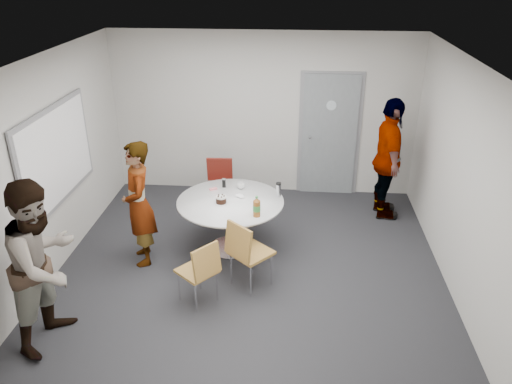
# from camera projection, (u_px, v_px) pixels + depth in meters

# --- Properties ---
(floor) EXTENTS (5.00, 5.00, 0.00)m
(floor) POSITION_uv_depth(u_px,v_px,m) (250.00, 269.00, 6.57)
(floor) COLOR #242428
(floor) RESTS_ON ground
(ceiling) EXTENTS (5.00, 5.00, 0.00)m
(ceiling) POSITION_uv_depth(u_px,v_px,m) (248.00, 61.00, 5.40)
(ceiling) COLOR silver
(ceiling) RESTS_ON wall_back
(wall_back) EXTENTS (5.00, 0.00, 5.00)m
(wall_back) POSITION_uv_depth(u_px,v_px,m) (263.00, 115.00, 8.23)
(wall_back) COLOR #BBB8B2
(wall_back) RESTS_ON floor
(wall_left) EXTENTS (0.00, 5.00, 5.00)m
(wall_left) POSITION_uv_depth(u_px,v_px,m) (48.00, 168.00, 6.17)
(wall_left) COLOR #BBB8B2
(wall_left) RESTS_ON floor
(wall_right) EXTENTS (0.00, 5.00, 5.00)m
(wall_right) POSITION_uv_depth(u_px,v_px,m) (463.00, 182.00, 5.80)
(wall_right) COLOR #BBB8B2
(wall_right) RESTS_ON floor
(wall_front) EXTENTS (5.00, 0.00, 5.00)m
(wall_front) POSITION_uv_depth(u_px,v_px,m) (217.00, 308.00, 3.74)
(wall_front) COLOR #BBB8B2
(wall_front) RESTS_ON floor
(door) EXTENTS (1.02, 0.17, 2.12)m
(door) POSITION_uv_depth(u_px,v_px,m) (329.00, 135.00, 8.27)
(door) COLOR slate
(door) RESTS_ON wall_back
(whiteboard) EXTENTS (0.04, 1.90, 1.25)m
(whiteboard) POSITION_uv_depth(u_px,v_px,m) (57.00, 155.00, 6.30)
(whiteboard) COLOR gray
(whiteboard) RESTS_ON wall_left
(table) EXTENTS (1.44, 1.44, 1.03)m
(table) POSITION_uv_depth(u_px,v_px,m) (232.00, 208.00, 6.75)
(table) COLOR white
(table) RESTS_ON floor
(chair_near_left) EXTENTS (0.57, 0.57, 0.82)m
(chair_near_left) POSITION_uv_depth(u_px,v_px,m) (201.00, 268.00, 5.71)
(chair_near_left) COLOR olive
(chair_near_left) RESTS_ON floor
(chair_near_right) EXTENTS (0.63, 0.64, 0.91)m
(chair_near_right) POSITION_uv_depth(u_px,v_px,m) (246.00, 249.00, 5.97)
(chair_near_right) COLOR olive
(chair_near_right) RESTS_ON floor
(chair_far) EXTENTS (0.44, 0.47, 0.88)m
(chair_far) POSITION_uv_depth(u_px,v_px,m) (219.00, 181.00, 7.82)
(chair_far) COLOR maroon
(chair_far) RESTS_ON floor
(person_main) EXTENTS (0.60, 0.72, 1.68)m
(person_main) POSITION_uv_depth(u_px,v_px,m) (139.00, 204.00, 6.41)
(person_main) COLOR #A5C6EA
(person_main) RESTS_ON floor
(person_left) EXTENTS (0.87, 1.02, 1.85)m
(person_left) POSITION_uv_depth(u_px,v_px,m) (44.00, 264.00, 5.03)
(person_left) COLOR white
(person_left) RESTS_ON floor
(person_right) EXTENTS (0.50, 1.12, 1.89)m
(person_right) POSITION_uv_depth(u_px,v_px,m) (388.00, 159.00, 7.53)
(person_right) COLOR black
(person_right) RESTS_ON floor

